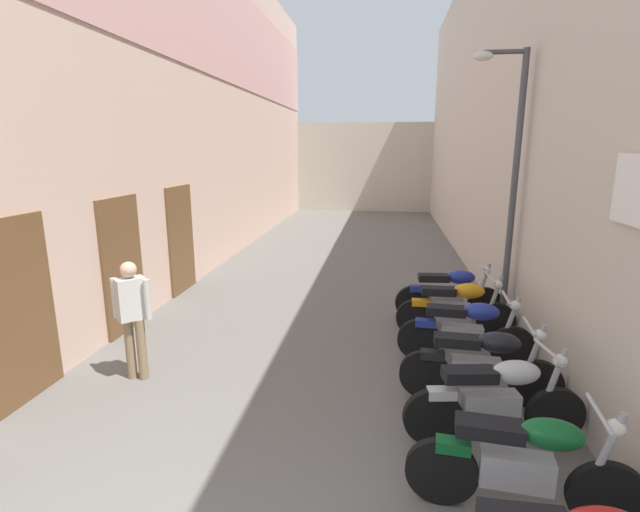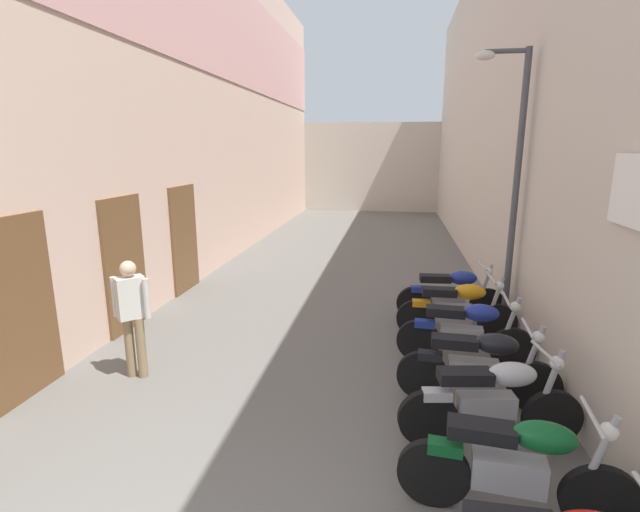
{
  "view_description": "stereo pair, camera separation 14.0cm",
  "coord_description": "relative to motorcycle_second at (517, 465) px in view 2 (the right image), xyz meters",
  "views": [
    {
      "loc": [
        1.03,
        -1.13,
        2.94
      ],
      "look_at": [
        0.08,
        5.66,
        1.35
      ],
      "focal_mm": 26.04,
      "sensor_mm": 36.0,
      "label": 1
    },
    {
      "loc": [
        1.17,
        -1.11,
        2.94
      ],
      "look_at": [
        0.08,
        5.66,
        1.35
      ],
      "focal_mm": 26.04,
      "sensor_mm": 36.0,
      "label": 2
    }
  ],
  "objects": [
    {
      "name": "motorcycle_seventh",
      "position": [
        0.0,
        4.51,
        0.0
      ],
      "size": [
        1.85,
        0.58,
        1.04
      ],
      "color": "black",
      "rests_on": "ground"
    },
    {
      "name": "motorcycle_fourth",
      "position": [
        0.0,
        1.75,
        0.0
      ],
      "size": [
        1.85,
        0.58,
        1.04
      ],
      "color": "black",
      "rests_on": "ground"
    },
    {
      "name": "motorcycle_sixth",
      "position": [
        0.0,
        3.72,
        0.0
      ],
      "size": [
        1.85,
        0.58,
        1.04
      ],
      "color": "black",
      "rests_on": "ground"
    },
    {
      "name": "building_left",
      "position": [
        -5.54,
        8.24,
        3.67
      ],
      "size": [
        0.45,
        21.14,
        8.27
      ],
      "color": "beige",
      "rests_on": "ground"
    },
    {
      "name": "building_right",
      "position": [
        1.14,
        8.28,
        3.46
      ],
      "size": [
        0.45,
        21.14,
        7.92
      ],
      "color": "beige",
      "rests_on": "ground"
    },
    {
      "name": "motorcycle_fifth",
      "position": [
        0.0,
        2.79,
        0.0
      ],
      "size": [
        1.85,
        0.58,
        1.04
      ],
      "color": "black",
      "rests_on": "ground"
    },
    {
      "name": "motorcycle_third",
      "position": [
        -0.0,
        0.98,
        0.0
      ],
      "size": [
        1.84,
        0.58,
        1.04
      ],
      "color": "black",
      "rests_on": "ground"
    },
    {
      "name": "street_lamp",
      "position": [
        0.69,
        4.09,
        2.07
      ],
      "size": [
        0.79,
        0.18,
        4.35
      ],
      "color": "#47474C",
      "rests_on": "ground"
    },
    {
      "name": "motorcycle_second",
      "position": [
        0.0,
        0.0,
        0.0
      ],
      "size": [
        1.85,
        0.58,
        1.04
      ],
      "color": "black",
      "rests_on": "ground"
    },
    {
      "name": "pedestrian_mid_alley",
      "position": [
        -4.3,
        1.77,
        0.42
      ],
      "size": [
        0.52,
        0.38,
        1.57
      ],
      "color": "#8C7251",
      "rests_on": "ground"
    },
    {
      "name": "building_far_end",
      "position": [
        -2.2,
        19.86,
        1.56
      ],
      "size": [
        9.29,
        2.0,
        4.11
      ],
      "primitive_type": "cube",
      "color": "beige",
      "rests_on": "ground"
    },
    {
      "name": "ground_plane",
      "position": [
        -2.2,
        6.28,
        -0.5
      ],
      "size": [
        37.14,
        37.14,
        0.0
      ],
      "primitive_type": "plane",
      "color": "#66635E"
    }
  ]
}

